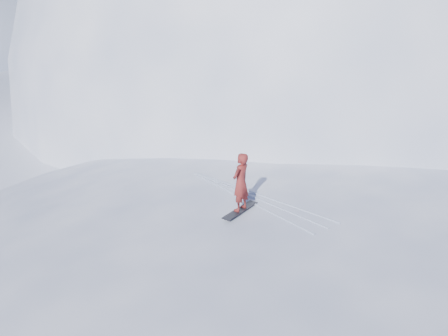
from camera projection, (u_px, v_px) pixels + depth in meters
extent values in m
plane|color=white|center=(380.00, 303.00, 11.99)|extent=(400.00, 400.00, 0.00)
ellipsoid|color=white|center=(332.00, 248.00, 14.88)|extent=(36.00, 28.00, 4.80)
ellipsoid|color=white|center=(319.00, 98.00, 43.46)|extent=(60.00, 56.00, 56.00)
ellipsoid|color=white|center=(262.00, 123.00, 32.89)|extent=(28.00, 24.00, 18.00)
ellipsoid|color=white|center=(222.00, 234.00, 15.87)|extent=(7.00, 6.30, 1.00)
ellipsoid|color=white|center=(411.00, 203.00, 18.56)|extent=(4.00, 3.60, 0.60)
cube|color=black|center=(240.00, 210.00, 12.48)|extent=(1.57, 0.89, 0.03)
imported|color=maroon|center=(241.00, 182.00, 12.15)|extent=(0.80, 0.67, 1.86)
cube|color=silver|center=(244.00, 198.00, 13.30)|extent=(0.83, 5.96, 0.04)
cube|color=silver|center=(253.00, 196.00, 13.46)|extent=(1.33, 5.88, 0.04)
cube|color=silver|center=(260.00, 194.00, 13.59)|extent=(1.79, 5.76, 0.04)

